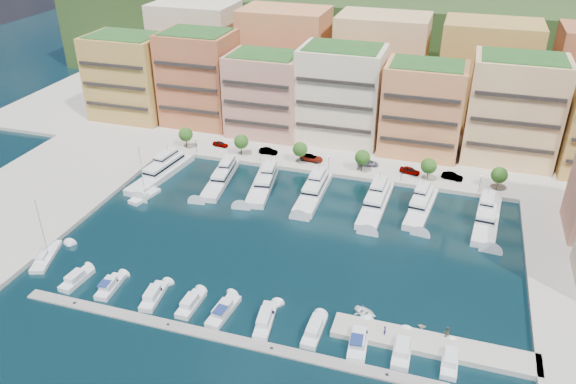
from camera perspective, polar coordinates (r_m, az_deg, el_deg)
name	(u,v)px	position (r m, az deg, el deg)	size (l,w,h in m)	color
ground	(291,241)	(114.69, 0.34, -4.97)	(400.00, 400.00, 0.00)	black
north_quay	(353,129)	(168.18, 6.60, 6.38)	(220.00, 64.00, 2.00)	#9E998E
west_quay	(13,213)	(138.03, -26.19, -1.94)	(34.00, 76.00, 2.00)	#9E998E
hillside	(379,81)	(212.79, 9.24, 11.07)	(240.00, 40.00, 58.00)	#203415
south_pontoon	(219,337)	(93.64, -7.06, -14.45)	(72.00, 2.20, 0.35)	gray
finger_pier	(433,347)	(94.16, 14.48, -15.05)	(32.00, 5.00, 2.00)	#9E998E
apartment_0	(129,77)	(176.78, -15.85, 11.20)	(22.00, 16.50, 24.80)	#B98243
apartment_1	(199,78)	(167.56, -9.03, 11.34)	(20.00, 16.50, 26.80)	#B46A3C
apartment_2	(265,94)	(158.55, -2.32, 9.90)	(20.00, 15.50, 22.80)	tan
apartment_3	(341,94)	(154.47, 5.39, 9.86)	(22.00, 16.50, 25.80)	beige
apartment_4	(422,109)	(150.22, 13.50, 8.22)	(20.00, 15.50, 23.80)	#DC9352
apartment_5	(514,110)	(152.07, 21.94, 7.76)	(22.00, 16.50, 26.80)	#F1C57F
backblock_0	(197,50)	(190.76, -9.23, 14.01)	(26.00, 18.00, 30.00)	beige
backblock_1	(285,58)	(179.79, -0.35, 13.46)	(26.00, 18.00, 30.00)	#DC9352
backblock_2	(380,66)	(173.37, 9.37, 12.50)	(26.00, 18.00, 30.00)	#F1C57F
backblock_3	(486,75)	(172.02, 19.45, 11.12)	(26.00, 18.00, 30.00)	#B98243
tree_0	(186,134)	(153.67, -10.36, 5.78)	(3.80, 3.80, 5.65)	#473323
tree_1	(241,142)	(147.31, -4.77, 5.12)	(3.80, 3.80, 5.65)	#473323
tree_2	(300,149)	(142.47, 1.23, 4.36)	(3.80, 3.80, 5.65)	#473323
tree_3	(362,157)	(139.32, 7.57, 3.51)	(3.80, 3.80, 5.65)	#473323
tree_4	(429,166)	(137.96, 14.11, 2.58)	(3.80, 3.80, 5.65)	#473323
tree_5	(499,175)	(138.45, 20.68, 1.61)	(3.80, 3.80, 5.65)	#473323
lamppost_0	(196,143)	(150.43, -9.35, 4.97)	(0.30, 0.30, 4.20)	black
lamppost_1	(260,151)	(143.72, -2.87, 4.16)	(0.30, 0.30, 4.20)	black
lamppost_2	(328,160)	(139.04, 4.13, 3.22)	(0.30, 0.30, 4.20)	black
lamppost_3	(402,170)	(136.59, 11.49, 2.19)	(0.30, 0.30, 4.20)	black
lamppost_4	(480,181)	(136.48, 18.97, 1.10)	(0.30, 0.30, 4.20)	black
yacht_0	(163,171)	(142.85, -12.62, 2.12)	(7.43, 23.48, 7.30)	silver
yacht_1	(221,177)	(137.38, -6.79, 1.48)	(6.55, 20.67, 7.30)	silver
yacht_2	(263,183)	(133.98, -2.51, 0.97)	(7.24, 20.03, 7.30)	silver
yacht_3	(314,190)	(130.59, 2.65, 0.17)	(4.82, 19.93, 7.30)	silver
yacht_4	(376,202)	(127.60, 8.95, -0.98)	(5.46, 21.57, 7.30)	silver
yacht_5	(421,205)	(128.03, 13.40, -1.29)	(6.20, 18.94, 7.30)	silver
yacht_6	(487,217)	(127.61, 19.58, -2.39)	(6.28, 20.83, 7.30)	silver
cruiser_0	(77,280)	(110.43, -20.69, -8.32)	(3.12, 7.34, 2.55)	silver
cruiser_1	(110,287)	(106.68, -17.65, -9.16)	(3.03, 7.23, 2.66)	silver
cruiser_2	(154,296)	(102.50, -13.48, -10.27)	(3.32, 7.98, 2.55)	silver
cruiser_3	(191,304)	(99.56, -9.86, -11.17)	(2.66, 7.22, 2.55)	silver
cruiser_4	(223,311)	(97.35, -6.61, -11.95)	(3.35, 8.65, 2.66)	silver
cruiser_5	(265,321)	(95.14, -2.32, -12.92)	(3.54, 9.12, 2.55)	silver
cruiser_6	(314,331)	(93.32, 2.67, -13.93)	(2.64, 7.82, 2.55)	silver
cruiser_7	(359,341)	(92.29, 7.18, -14.76)	(3.48, 9.11, 2.66)	silver
cruiser_8	(402,350)	(91.90, 11.53, -15.47)	(2.80, 8.03, 2.55)	silver
cruiser_9	(450,360)	(92.01, 16.12, -16.12)	(2.49, 7.51, 2.55)	silver
sailboat_0	(46,257)	(119.11, -23.36, -6.10)	(5.90, 10.68, 13.20)	silver
sailboat_2	(145,197)	(133.88, -14.36, -0.45)	(4.47, 8.53, 13.20)	silver
tender_0	(365,312)	(97.67, 7.87, -12.01)	(2.87, 4.02, 0.83)	white
tender_1	(422,326)	(96.91, 13.44, -13.09)	(1.18, 1.37, 0.72)	beige
car_0	(220,144)	(153.92, -6.88, 4.87)	(1.74, 4.32, 1.47)	gray
car_1	(268,151)	(148.51, -2.02, 4.17)	(1.71, 4.91, 1.62)	gray
car_2	(311,158)	(144.76, 2.40, 3.49)	(2.75, 5.97, 1.66)	gray
car_3	(368,163)	(143.66, 8.12, 2.97)	(2.18, 5.36, 1.55)	gray
car_4	(410,170)	(141.34, 12.27, 2.15)	(2.01, 4.99, 1.70)	gray
car_5	(452,176)	(141.08, 16.34, 1.55)	(1.76, 5.03, 1.66)	gray
person_0	(385,330)	(92.70, 9.82, -13.69)	(0.62, 0.41, 1.70)	navy
person_1	(447,332)	(94.39, 15.82, -13.51)	(0.94, 0.73, 1.94)	#453829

